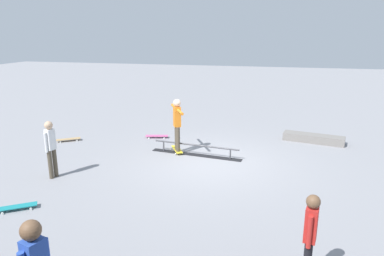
{
  "coord_description": "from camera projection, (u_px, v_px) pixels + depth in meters",
  "views": [
    {
      "loc": [
        -1.75,
        9.46,
        3.68
      ],
      "look_at": [
        0.57,
        -0.03,
        1.0
      ],
      "focal_mm": 32.87,
      "sensor_mm": 36.0,
      "label": 1
    }
  ],
  "objects": [
    {
      "name": "ground_plane",
      "position": [
        211.0,
        163.0,
        10.24
      ],
      "size": [
        60.0,
        60.0,
        0.0
      ],
      "primitive_type": "plane",
      "color": "gray"
    },
    {
      "name": "grind_rail",
      "position": [
        196.0,
        150.0,
        10.83
      ],
      "size": [
        2.9,
        0.58,
        0.35
      ],
      "rotation": [
        0.0,
        0.0,
        -0.12
      ],
      "color": "black",
      "rests_on": "ground_plane"
    },
    {
      "name": "skate_ledge",
      "position": [
        313.0,
        138.0,
        12.1
      ],
      "size": [
        2.07,
        0.88,
        0.27
      ],
      "primitive_type": "cube",
      "rotation": [
        0.0,
        0.0,
        -0.2
      ],
      "color": "gray",
      "rests_on": "ground_plane"
    },
    {
      "name": "skater_main",
      "position": [
        177.0,
        122.0,
        10.78
      ],
      "size": [
        0.74,
        1.25,
        1.72
      ],
      "rotation": [
        0.0,
        0.0,
        5.22
      ],
      "color": "brown",
      "rests_on": "ground_plane"
    },
    {
      "name": "skateboard_main",
      "position": [
        177.0,
        149.0,
        11.15
      ],
      "size": [
        0.57,
        0.8,
        0.09
      ],
      "rotation": [
        0.0,
        0.0,
        5.22
      ],
      "color": "yellow",
      "rests_on": "ground_plane"
    },
    {
      "name": "bystander_red_shirt",
      "position": [
        310.0,
        236.0,
        5.08
      ],
      "size": [
        0.21,
        0.34,
        1.47
      ],
      "rotation": [
        0.0,
        0.0,
        4.52
      ],
      "color": "black",
      "rests_on": "ground_plane"
    },
    {
      "name": "bystander_white_shirt",
      "position": [
        51.0,
        146.0,
        8.98
      ],
      "size": [
        0.22,
        0.35,
        1.52
      ],
      "rotation": [
        0.0,
        0.0,
        4.46
      ],
      "color": "brown",
      "rests_on": "ground_plane"
    },
    {
      "name": "loose_skateboard_pink",
      "position": [
        157.0,
        136.0,
        12.59
      ],
      "size": [
        0.82,
        0.39,
        0.09
      ],
      "rotation": [
        0.0,
        0.0,
        3.37
      ],
      "color": "#E05993",
      "rests_on": "ground_plane"
    },
    {
      "name": "loose_skateboard_teal",
      "position": [
        17.0,
        207.0,
        7.49
      ],
      "size": [
        0.77,
        0.62,
        0.09
      ],
      "rotation": [
        0.0,
        0.0,
        0.61
      ],
      "color": "teal",
      "rests_on": "ground_plane"
    },
    {
      "name": "loose_skateboard_natural",
      "position": [
        68.0,
        139.0,
        12.21
      ],
      "size": [
        0.77,
        0.62,
        0.09
      ],
      "rotation": [
        0.0,
        0.0,
        0.61
      ],
      "color": "tan",
      "rests_on": "ground_plane"
    }
  ]
}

